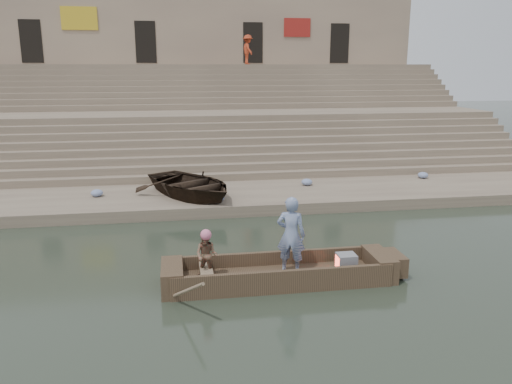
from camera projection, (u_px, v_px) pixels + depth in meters
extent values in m
plane|color=#263024|center=(198.00, 297.00, 11.53)|extent=(120.00, 120.00, 0.00)
cube|color=gray|center=(187.00, 200.00, 19.15)|extent=(32.00, 4.00, 0.40)
cube|color=gray|center=(182.00, 140.00, 26.04)|extent=(32.00, 3.00, 2.80)
cube|color=gray|center=(180.00, 106.00, 32.45)|extent=(32.00, 3.00, 5.20)
cube|color=gray|center=(186.00, 183.00, 21.26)|extent=(32.00, 0.50, 0.70)
cube|color=gray|center=(185.00, 177.00, 21.71)|extent=(32.00, 0.50, 1.00)
cube|color=gray|center=(185.00, 171.00, 22.15)|extent=(32.00, 0.50, 1.30)
cube|color=gray|center=(184.00, 165.00, 22.59)|extent=(32.00, 0.50, 1.60)
cube|color=gray|center=(184.00, 160.00, 23.04)|extent=(32.00, 0.50, 1.90)
cube|color=gray|center=(184.00, 155.00, 23.48)|extent=(32.00, 0.50, 2.20)
cube|color=gray|center=(183.00, 150.00, 23.92)|extent=(32.00, 0.50, 2.50)
cube|color=gray|center=(183.00, 145.00, 24.36)|extent=(32.00, 0.50, 2.80)
cube|color=gray|center=(182.00, 133.00, 27.68)|extent=(32.00, 0.50, 3.10)
cube|color=gray|center=(181.00, 129.00, 28.12)|extent=(32.00, 0.50, 3.40)
cube|color=gray|center=(181.00, 125.00, 28.56)|extent=(32.00, 0.50, 3.70)
cube|color=gray|center=(181.00, 122.00, 29.01)|extent=(32.00, 0.50, 4.00)
cube|color=gray|center=(181.00, 118.00, 29.45)|extent=(32.00, 0.50, 4.30)
cube|color=gray|center=(180.00, 115.00, 29.89)|extent=(32.00, 0.50, 4.60)
cube|color=gray|center=(180.00, 112.00, 30.34)|extent=(32.00, 0.50, 4.90)
cube|color=gray|center=(180.00, 108.00, 30.78)|extent=(32.00, 0.50, 5.20)
cube|color=tan|center=(177.00, 59.00, 35.56)|extent=(32.00, 5.00, 11.20)
cube|color=black|center=(31.00, 41.00, 31.58)|extent=(1.30, 0.18, 2.60)
cube|color=black|center=(146.00, 42.00, 32.66)|extent=(1.30, 0.18, 2.60)
cube|color=black|center=(253.00, 43.00, 33.74)|extent=(1.30, 0.18, 2.60)
cube|color=black|center=(339.00, 43.00, 34.67)|extent=(1.30, 0.18, 2.60)
cube|color=gold|center=(79.00, 18.00, 31.64)|extent=(2.20, 0.10, 1.40)
cube|color=maroon|center=(297.00, 28.00, 33.90)|extent=(1.80, 0.10, 1.20)
cube|color=brown|center=(279.00, 278.00, 12.29)|extent=(5.00, 1.30, 0.22)
cube|color=brown|center=(284.00, 282.00, 11.65)|extent=(5.20, 0.12, 0.56)
cube|color=brown|center=(274.00, 262.00, 12.84)|extent=(5.20, 0.12, 0.56)
cube|color=brown|center=(172.00, 277.00, 11.85)|extent=(0.50, 1.30, 0.60)
cube|color=brown|center=(379.00, 264.00, 12.63)|extent=(0.50, 1.30, 0.60)
cube|color=brown|center=(394.00, 263.00, 12.69)|extent=(0.35, 0.90, 0.50)
cube|color=#937A5B|center=(206.00, 271.00, 11.95)|extent=(0.30, 1.20, 0.08)
cylinder|color=#937A5B|center=(179.00, 294.00, 11.01)|extent=(1.03, 2.10, 1.36)
sphere|color=pink|center=(206.00, 235.00, 11.76)|extent=(0.26, 0.26, 0.26)
imported|color=navy|center=(291.00, 235.00, 12.15)|extent=(0.81, 0.69, 1.90)
imported|color=#246D49|center=(206.00, 255.00, 11.89)|extent=(0.68, 0.62, 1.14)
cube|color=gray|center=(346.00, 262.00, 12.47)|extent=(0.46, 0.42, 0.40)
cube|color=#E5593F|center=(338.00, 262.00, 12.44)|extent=(0.04, 0.34, 0.32)
imported|color=#2D2116|center=(191.00, 184.00, 18.73)|extent=(4.91, 5.33, 0.90)
imported|color=#B0391D|center=(248.00, 50.00, 31.79)|extent=(0.88, 1.27, 1.80)
ellipsoid|color=#3F5999|center=(97.00, 193.00, 18.77)|extent=(0.44, 0.44, 0.26)
ellipsoid|color=#3F5999|center=(196.00, 187.00, 19.65)|extent=(0.44, 0.44, 0.26)
ellipsoid|color=#3F5999|center=(218.00, 198.00, 18.06)|extent=(0.44, 0.44, 0.26)
ellipsoid|color=#3F5999|center=(307.00, 182.00, 20.54)|extent=(0.44, 0.44, 0.26)
ellipsoid|color=#3F5999|center=(423.00, 175.00, 21.83)|extent=(0.44, 0.44, 0.26)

